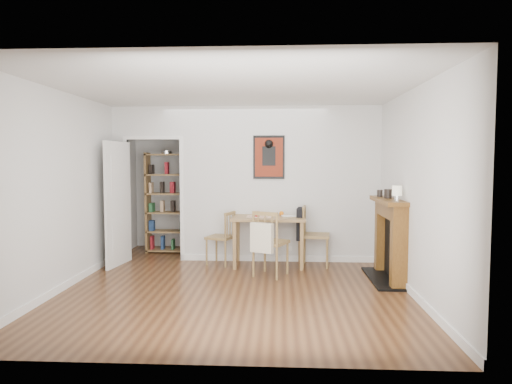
# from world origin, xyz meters

# --- Properties ---
(ground) EXTENTS (5.20, 5.20, 0.00)m
(ground) POSITION_xyz_m (0.00, 0.00, 0.00)
(ground) COLOR brown
(ground) RESTS_ON ground
(room_shell) EXTENTS (5.20, 5.20, 5.20)m
(room_shell) POSITION_xyz_m (0.10, 1.34, 1.30)
(room_shell) COLOR silver
(room_shell) RESTS_ON ground
(dining_table) EXTENTS (1.17, 0.74, 0.80)m
(dining_table) POSITION_xyz_m (0.40, 1.04, 0.70)
(dining_table) COLOR olive
(dining_table) RESTS_ON ground
(chair_left) EXTENTS (0.56, 0.56, 0.88)m
(chair_left) POSITION_xyz_m (-0.38, 1.07, 0.44)
(chair_left) COLOR olive
(chair_left) RESTS_ON ground
(chair_right) EXTENTS (0.60, 0.54, 0.97)m
(chair_right) POSITION_xyz_m (1.14, 1.05, 0.50)
(chair_right) COLOR olive
(chair_right) RESTS_ON ground
(chair_front) EXTENTS (0.64, 0.67, 0.97)m
(chair_front) POSITION_xyz_m (0.44, 0.37, 0.49)
(chair_front) COLOR olive
(chair_front) RESTS_ON ground
(bookshelf) EXTENTS (0.78, 0.31, 1.84)m
(bookshelf) POSITION_xyz_m (-1.49, 2.03, 0.91)
(bookshelf) COLOR olive
(bookshelf) RESTS_ON ground
(fireplace) EXTENTS (0.45, 1.25, 1.16)m
(fireplace) POSITION_xyz_m (2.16, 0.25, 0.62)
(fireplace) COLOR brown
(fireplace) RESTS_ON ground
(red_glass) EXTENTS (0.07, 0.07, 0.09)m
(red_glass) POSITION_xyz_m (0.22, 0.99, 0.84)
(red_glass) COLOR maroon
(red_glass) RESTS_ON dining_table
(orange_fruit) EXTENTS (0.07, 0.07, 0.07)m
(orange_fruit) POSITION_xyz_m (0.61, 1.18, 0.83)
(orange_fruit) COLOR orange
(orange_fruit) RESTS_ON dining_table
(placemat) EXTENTS (0.41, 0.31, 0.00)m
(placemat) POSITION_xyz_m (0.26, 1.04, 0.80)
(placemat) COLOR beige
(placemat) RESTS_ON dining_table
(notebook) EXTENTS (0.30, 0.24, 0.01)m
(notebook) POSITION_xyz_m (0.75, 1.10, 0.80)
(notebook) COLOR silver
(notebook) RESTS_ON dining_table
(mantel_lamp) EXTENTS (0.13, 0.13, 0.20)m
(mantel_lamp) POSITION_xyz_m (2.14, -0.14, 1.29)
(mantel_lamp) COLOR silver
(mantel_lamp) RESTS_ON fireplace
(ceramic_jar_a) EXTENTS (0.11, 0.11, 0.13)m
(ceramic_jar_a) POSITION_xyz_m (2.12, 0.30, 1.23)
(ceramic_jar_a) COLOR black
(ceramic_jar_a) RESTS_ON fireplace
(ceramic_jar_b) EXTENTS (0.08, 0.08, 0.10)m
(ceramic_jar_b) POSITION_xyz_m (2.06, 0.56, 1.21)
(ceramic_jar_b) COLOR black
(ceramic_jar_b) RESTS_ON fireplace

